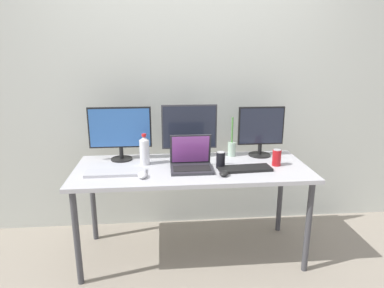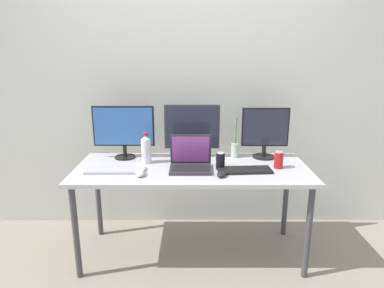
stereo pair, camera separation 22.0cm
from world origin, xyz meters
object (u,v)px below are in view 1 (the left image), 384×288
(mouse_by_keyboard, at_px, (224,173))
(soda_can_by_laptop, at_px, (221,160))
(monitor_left, at_px, (120,131))
(water_bottle, at_px, (145,150))
(keyboard_aux, at_px, (245,169))
(keyboard_main, at_px, (116,173))
(mouse_by_laptop, at_px, (142,175))
(soda_can_near_keyboard, at_px, (277,158))
(monitor_center, at_px, (189,130))
(monitor_right, at_px, (261,130))
(work_desk, at_px, (192,175))
(bamboo_vase, at_px, (232,148))
(laptop_silver, at_px, (191,161))

(mouse_by_keyboard, distance_m, soda_can_by_laptop, 0.17)
(monitor_left, bearing_deg, water_bottle, -33.63)
(keyboard_aux, bearing_deg, keyboard_main, 176.35)
(mouse_by_laptop, bearing_deg, keyboard_aux, 4.39)
(keyboard_main, bearing_deg, soda_can_near_keyboard, 3.43)
(monitor_left, bearing_deg, soda_can_by_laptop, -19.58)
(monitor_center, distance_m, monitor_right, 0.59)
(keyboard_main, bearing_deg, monitor_center, 31.09)
(work_desk, xyz_separation_m, monitor_center, (-0.00, 0.24, 0.29))
(work_desk, height_order, keyboard_main, keyboard_main)
(monitor_right, height_order, keyboard_main, monitor_right)
(water_bottle, height_order, soda_can_by_laptop, water_bottle)
(bamboo_vase, bearing_deg, work_desk, -144.99)
(monitor_left, distance_m, monitor_center, 0.55)
(soda_can_near_keyboard, bearing_deg, soda_can_by_laptop, -177.30)
(work_desk, bearing_deg, monitor_right, 21.80)
(monitor_right, xyz_separation_m, mouse_by_keyboard, (-0.38, -0.44, -0.20))
(monitor_left, height_order, monitor_center, monitor_center)
(monitor_left, xyz_separation_m, soda_can_by_laptop, (0.76, -0.27, -0.18))
(monitor_right, xyz_separation_m, keyboard_aux, (-0.21, -0.34, -0.21))
(monitor_right, xyz_separation_m, mouse_by_laptop, (-0.95, -0.43, -0.20))
(monitor_center, relative_size, keyboard_aux, 1.14)
(monitor_left, height_order, laptop_silver, monitor_left)
(monitor_center, height_order, water_bottle, monitor_center)
(keyboard_aux, distance_m, soda_can_by_laptop, 0.19)
(mouse_by_laptop, bearing_deg, keyboard_main, 153.22)
(monitor_center, distance_m, laptop_silver, 0.32)
(monitor_left, distance_m, water_bottle, 0.26)
(mouse_by_keyboard, bearing_deg, monitor_left, 170.42)
(work_desk, height_order, keyboard_aux, keyboard_aux)
(laptop_silver, bearing_deg, keyboard_main, -173.17)
(laptop_silver, height_order, keyboard_aux, laptop_silver)
(monitor_right, xyz_separation_m, bamboo_vase, (-0.24, 0.01, -0.15))
(work_desk, xyz_separation_m, bamboo_vase, (0.35, 0.25, 0.13))
(laptop_silver, distance_m, mouse_by_keyboard, 0.28)
(keyboard_main, xyz_separation_m, water_bottle, (0.20, 0.20, 0.10))
(keyboard_aux, bearing_deg, soda_can_by_laptop, 157.71)
(mouse_by_keyboard, bearing_deg, soda_can_near_keyboard, 42.89)
(laptop_silver, relative_size, soda_can_near_keyboard, 2.44)
(laptop_silver, relative_size, mouse_by_laptop, 2.94)
(mouse_by_keyboard, relative_size, soda_can_near_keyboard, 0.73)
(monitor_center, bearing_deg, soda_can_near_keyboard, -21.75)
(monitor_right, height_order, laptop_silver, monitor_right)
(work_desk, height_order, laptop_silver, laptop_silver)
(work_desk, distance_m, bamboo_vase, 0.45)
(bamboo_vase, bearing_deg, monitor_right, -2.89)
(monitor_left, xyz_separation_m, keyboard_aux, (0.93, -0.33, -0.23))
(monitor_left, height_order, bamboo_vase, monitor_left)
(monitor_center, distance_m, keyboard_aux, 0.56)
(laptop_silver, xyz_separation_m, mouse_by_keyboard, (0.22, -0.17, -0.04))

